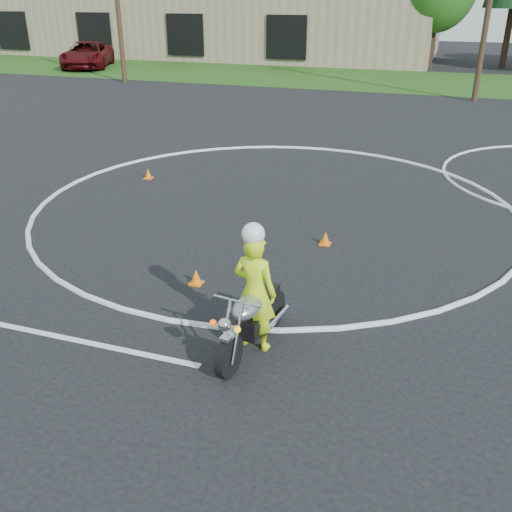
% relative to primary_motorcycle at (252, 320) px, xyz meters
% --- Properties ---
extents(ground, '(120.00, 120.00, 0.00)m').
position_rel_primary_motorcycle_xyz_m(ground, '(-1.58, 3.35, -0.54)').
color(ground, black).
rests_on(ground, ground).
extents(grass_strip, '(120.00, 10.00, 0.02)m').
position_rel_primary_motorcycle_xyz_m(grass_strip, '(-1.58, 30.35, -0.53)').
color(grass_strip, '#1E4714').
rests_on(grass_strip, ground).
extents(course_markings, '(19.05, 19.05, 0.12)m').
position_rel_primary_motorcycle_xyz_m(course_markings, '(0.59, 7.70, -0.53)').
color(course_markings, silver).
rests_on(course_markings, ground).
extents(primary_motorcycle, '(0.77, 2.12, 1.12)m').
position_rel_primary_motorcycle_xyz_m(primary_motorcycle, '(0.00, 0.00, 0.00)').
color(primary_motorcycle, black).
rests_on(primary_motorcycle, ground).
extents(rider_primary_grp, '(0.74, 0.54, 2.07)m').
position_rel_primary_motorcycle_xyz_m(rider_primary_grp, '(0.00, 0.14, 0.46)').
color(rider_primary_grp, '#D0F71A').
rests_on(rider_primary_grp, ground).
extents(pickup_grp, '(5.17, 7.02, 1.77)m').
position_rel_primary_motorcycle_xyz_m(pickup_grp, '(-22.86, 29.95, 0.34)').
color(pickup_grp, '#4C080D').
rests_on(pickup_grp, ground).
extents(traffic_cones, '(16.53, 11.47, 0.30)m').
position_rel_primary_motorcycle_xyz_m(traffic_cones, '(2.41, 6.86, -0.41)').
color(traffic_cones, orange).
rests_on(traffic_cones, ground).
extents(warehouse, '(41.00, 17.00, 8.30)m').
position_rel_primary_motorcycle_xyz_m(warehouse, '(-19.58, 43.34, 3.62)').
color(warehouse, tan).
rests_on(warehouse, ground).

